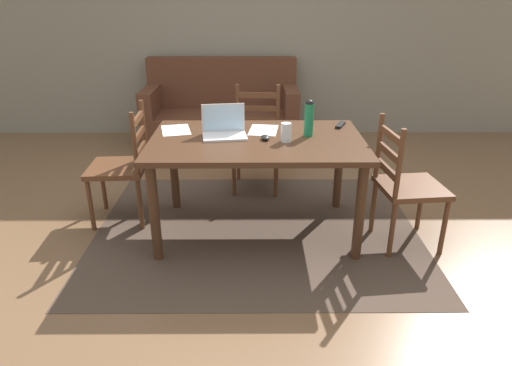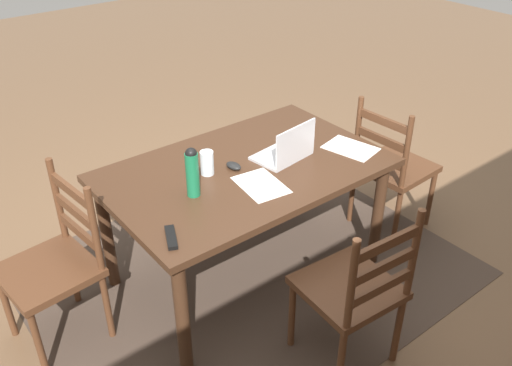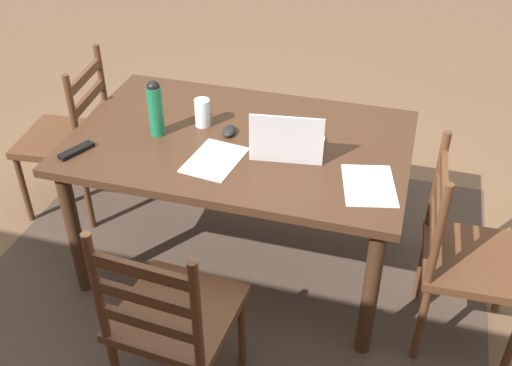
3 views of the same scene
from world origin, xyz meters
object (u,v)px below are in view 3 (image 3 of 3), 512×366
chair_far_head (173,318)px  tv_remote (76,151)px  water_bottle (155,107)px  laptop (287,144)px  dining_table (240,155)px  computer_mouse (229,131)px  drinking_glass (202,113)px  chair_right_near (69,138)px  chair_left_far (466,257)px

chair_far_head → tv_remote: size_ratio=5.59×
water_bottle → laptop: bearing=179.0°
dining_table → water_bottle: size_ratio=5.75×
chair_far_head → computer_mouse: (0.06, -0.89, 0.31)m
dining_table → drinking_glass: (0.21, -0.07, 0.16)m
laptop → chair_right_near: bearing=-12.0°
drinking_glass → dining_table: bearing=161.4°
chair_right_near → laptop: (-1.31, 0.28, 0.35)m
chair_far_head → computer_mouse: bearing=-86.3°
water_bottle → drinking_glass: size_ratio=2.00×
laptop → dining_table: bearing=-17.3°
chair_right_near → water_bottle: (-0.69, 0.27, 0.44)m
laptop → water_bottle: size_ratio=1.28×
laptop → drinking_glass: (0.45, -0.15, 0.01)m
chair_left_far → drinking_glass: chair_left_far is taller
water_bottle → computer_mouse: (-0.32, -0.09, -0.12)m
dining_table → chair_right_near: 1.11m
chair_left_far → laptop: laptop is taller
laptop → computer_mouse: size_ratio=3.47×
chair_left_far → drinking_glass: bearing=-11.9°
chair_left_far → chair_right_near: bearing=-10.6°
dining_table → laptop: 0.29m
chair_left_far → water_bottle: water_bottle is taller
chair_right_near → laptop: size_ratio=2.74×
drinking_glass → tv_remote: (0.46, 0.39, -0.06)m
chair_far_head → tv_remote: 0.91m
laptop → tv_remote: laptop is taller
computer_mouse → laptop: bearing=153.7°
laptop → chair_far_head: bearing=72.7°
dining_table → tv_remote: size_ratio=9.19×
chair_right_near → laptop: bearing=168.0°
chair_far_head → chair_left_far: same height
dining_table → laptop: size_ratio=4.50×
chair_left_far → drinking_glass: size_ratio=6.99×
water_bottle → dining_table: bearing=-170.3°
dining_table → tv_remote: bearing=25.5°
dining_table → water_bottle: (0.38, 0.07, 0.23)m
computer_mouse → chair_right_near: bearing=-17.6°
chair_left_far → computer_mouse: chair_left_far is taller
drinking_glass → computer_mouse: 0.16m
water_bottle → drinking_glass: water_bottle is taller
chair_right_near → tv_remote: 0.72m
chair_left_far → tv_remote: size_ratio=5.59×
water_bottle → tv_remote: water_bottle is taller
water_bottle → computer_mouse: 0.36m
drinking_glass → chair_left_far: bearing=168.1°
dining_table → water_bottle: water_bottle is taller
chair_left_far → computer_mouse: bearing=-11.3°
chair_far_head → chair_right_near: size_ratio=1.00×
chair_far_head → drinking_glass: chair_far_head is taller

